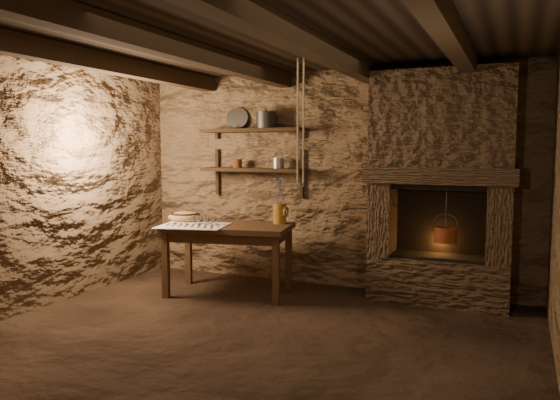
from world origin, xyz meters
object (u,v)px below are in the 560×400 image
at_px(stoneware_jug, 280,204).
at_px(wooden_bowl, 185,217).
at_px(work_table, 229,256).
at_px(iron_stockpot, 266,121).
at_px(red_pot, 445,234).

relative_size(stoneware_jug, wooden_bowl, 1.35).
bearing_deg(stoneware_jug, work_table, -130.59).
relative_size(iron_stockpot, red_pot, 0.41).
xyz_separation_m(stoneware_jug, red_pot, (1.68, 0.22, -0.25)).
height_order(wooden_bowl, red_pot, red_pot).
bearing_deg(work_table, iron_stockpot, 65.88).
distance_m(wooden_bowl, red_pot, 2.77).
xyz_separation_m(work_table, iron_stockpot, (0.14, 0.62, 1.45)).
height_order(work_table, wooden_bowl, wooden_bowl).
relative_size(work_table, iron_stockpot, 6.35).
bearing_deg(stoneware_jug, red_pot, 25.36).
height_order(stoneware_jug, red_pot, stoneware_jug).
distance_m(work_table, stoneware_jug, 0.78).
bearing_deg(wooden_bowl, work_table, -4.99).
relative_size(wooden_bowl, iron_stockpot, 1.65).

